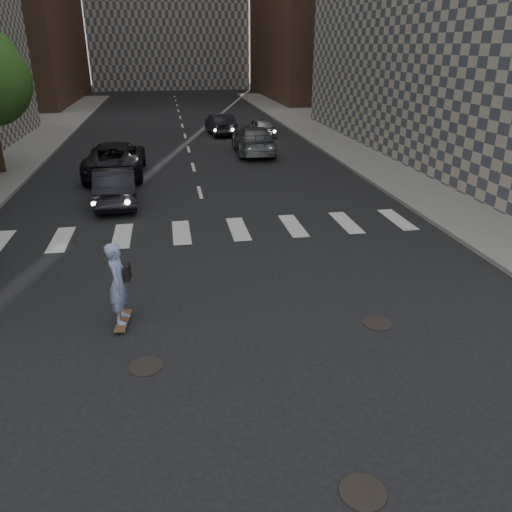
{
  "coord_description": "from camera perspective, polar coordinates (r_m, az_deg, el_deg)",
  "views": [
    {
      "loc": [
        -1.26,
        -7.49,
        6.02
      ],
      "look_at": [
        0.67,
        3.45,
        1.3
      ],
      "focal_mm": 35.0,
      "sensor_mm": 36.0,
      "label": 1
    }
  ],
  "objects": [
    {
      "name": "traffic_car_b",
      "position": [
        30.37,
        -0.28,
        13.1
      ],
      "size": [
        2.37,
        5.52,
        1.58
      ],
      "primitive_type": "imported",
      "rotation": [
        0.0,
        0.0,
        3.11
      ],
      "color": "slate",
      "rests_on": "ground"
    },
    {
      "name": "traffic_car_e",
      "position": [
        37.32,
        -4.1,
        14.81
      ],
      "size": [
        1.98,
        4.58,
        1.47
      ],
      "primitive_type": "imported",
      "rotation": [
        0.0,
        0.0,
        3.24
      ],
      "color": "black",
      "rests_on": "ground"
    },
    {
      "name": "traffic_car_a",
      "position": [
        21.27,
        -15.78,
        7.79
      ],
      "size": [
        1.87,
        4.61,
        1.49
      ],
      "primitive_type": "imported",
      "rotation": [
        0.0,
        0.0,
        3.21
      ],
      "color": "black",
      "rests_on": "ground"
    },
    {
      "name": "skateboarder",
      "position": [
        11.66,
        -15.4,
        -3.0
      ],
      "size": [
        0.56,
        1.05,
        2.04
      ],
      "rotation": [
        0.0,
        0.0,
        -0.12
      ],
      "color": "brown",
      "rests_on": "ground"
    },
    {
      "name": "manhole_a",
      "position": [
        8.19,
        12.11,
        -24.87
      ],
      "size": [
        0.7,
        0.7,
        0.02
      ],
      "primitive_type": "cylinder",
      "color": "black",
      "rests_on": "ground"
    },
    {
      "name": "manhole_c",
      "position": [
        12.12,
        13.7,
        -7.44
      ],
      "size": [
        0.7,
        0.7,
        0.02
      ],
      "primitive_type": "cylinder",
      "color": "black",
      "rests_on": "ground"
    },
    {
      "name": "sidewalk_right",
      "position": [
        32.24,
        19.88,
        11.05
      ],
      "size": [
        13.0,
        80.0,
        0.15
      ],
      "primitive_type": "cube",
      "color": "gray",
      "rests_on": "ground"
    },
    {
      "name": "ground",
      "position": [
        9.69,
        -0.35,
        -15.39
      ],
      "size": [
        160.0,
        160.0,
        0.0
      ],
      "primitive_type": "plane",
      "color": "black",
      "rests_on": "ground"
    },
    {
      "name": "manhole_b",
      "position": [
        10.59,
        -12.47,
        -12.19
      ],
      "size": [
        0.7,
        0.7,
        0.02
      ],
      "primitive_type": "cylinder",
      "color": "black",
      "rests_on": "ground"
    },
    {
      "name": "traffic_car_d",
      "position": [
        36.48,
        0.44,
        14.53
      ],
      "size": [
        1.99,
        3.91,
        1.28
      ],
      "primitive_type": "imported",
      "rotation": [
        0.0,
        0.0,
        3.27
      ],
      "color": "#ACAFB3",
      "rests_on": "ground"
    },
    {
      "name": "traffic_car_c",
      "position": [
        26.14,
        -15.77,
        10.69
      ],
      "size": [
        2.75,
        5.92,
        1.64
      ],
      "primitive_type": "imported",
      "rotation": [
        0.0,
        0.0,
        3.14
      ],
      "color": "black",
      "rests_on": "ground"
    }
  ]
}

